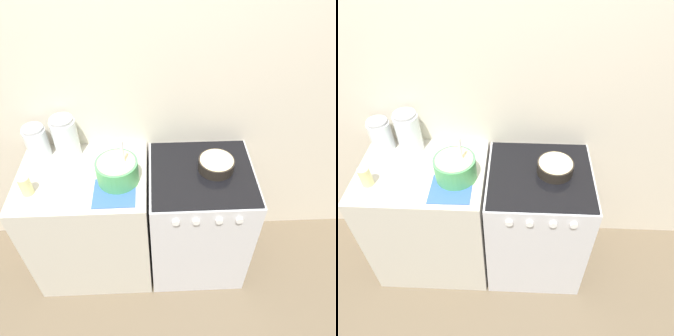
{
  "view_description": "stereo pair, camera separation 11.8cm",
  "coord_description": "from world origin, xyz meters",
  "views": [
    {
      "loc": [
        0.07,
        -1.07,
        2.24
      ],
      "look_at": [
        0.13,
        0.28,
        0.95
      ],
      "focal_mm": 35.0,
      "sensor_mm": 36.0,
      "label": 1
    },
    {
      "loc": [
        0.19,
        -1.07,
        2.24
      ],
      "look_at": [
        0.13,
        0.28,
        0.95
      ],
      "focal_mm": 35.0,
      "sensor_mm": 36.0,
      "label": 2
    }
  ],
  "objects": [
    {
      "name": "storage_jar_middle",
      "position": [
        -0.47,
        0.49,
        1.01
      ],
      "size": [
        0.15,
        0.15,
        0.26
      ],
      "color": "silver",
      "rests_on": "countertop_cabinet"
    },
    {
      "name": "tin_can",
      "position": [
        -0.65,
        0.17,
        0.95
      ],
      "size": [
        0.06,
        0.06,
        0.12
      ],
      "color": "beige",
      "rests_on": "countertop_cabinet"
    },
    {
      "name": "countertop_cabinet",
      "position": [
        -0.38,
        0.29,
        0.45
      ],
      "size": [
        0.75,
        0.58,
        0.9
      ],
      "color": "beige",
      "rests_on": "ground_plane"
    },
    {
      "name": "wall_back",
      "position": [
        0.0,
        0.61,
        1.2
      ],
      "size": [
        4.51,
        0.05,
        2.4
      ],
      "color": "beige",
      "rests_on": "ground_plane"
    },
    {
      "name": "mixing_bowl",
      "position": [
        -0.16,
        0.25,
        0.98
      ],
      "size": [
        0.24,
        0.24,
        0.29
      ],
      "color": "#4CA559",
      "rests_on": "countertop_cabinet"
    },
    {
      "name": "recipe_page",
      "position": [
        -0.17,
        0.15,
        0.9
      ],
      "size": [
        0.23,
        0.22,
        0.01
      ],
      "color": "#3359B2",
      "rests_on": "countertop_cabinet"
    },
    {
      "name": "baking_pan",
      "position": [
        0.41,
        0.31,
        0.93
      ],
      "size": [
        0.21,
        0.21,
        0.07
      ],
      "color": "black",
      "rests_on": "stove"
    },
    {
      "name": "storage_jar_left",
      "position": [
        -0.65,
        0.49,
        0.98
      ],
      "size": [
        0.13,
        0.13,
        0.21
      ],
      "color": "silver",
      "rests_on": "countertop_cabinet"
    },
    {
      "name": "stove",
      "position": [
        0.33,
        0.29,
        0.45
      ],
      "size": [
        0.63,
        0.6,
        0.9
      ],
      "color": "silver",
      "rests_on": "ground_plane"
    },
    {
      "name": "ground_plane",
      "position": [
        0.0,
        0.0,
        0.0
      ],
      "size": [
        12.0,
        12.0,
        0.0
      ],
      "primitive_type": "plane",
      "color": "brown"
    }
  ]
}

